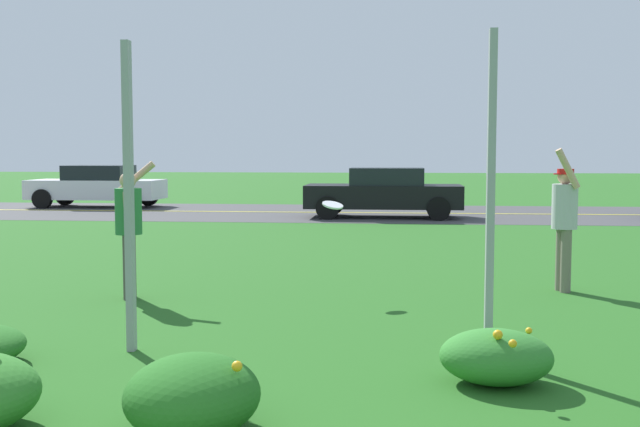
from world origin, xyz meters
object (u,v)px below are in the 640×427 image
at_px(person_catcher_red_cap_gray_shirt, 564,216).
at_px(car_black_center_left, 384,192).
at_px(sign_post_near_path, 129,198).
at_px(person_thrower_green_shirt, 129,223).
at_px(frisbee_white, 333,205).
at_px(sign_post_by_roadside, 491,196).
at_px(car_white_center_right, 97,186).

bearing_deg(person_catcher_red_cap_gray_shirt, car_black_center_left, 102.71).
xyz_separation_m(sign_post_near_path, person_catcher_red_cap_gray_shirt, (4.75, 3.62, -0.43)).
xyz_separation_m(person_thrower_green_shirt, car_black_center_left, (3.04, 12.75, -0.24)).
bearing_deg(car_black_center_left, frisbee_white, -92.15).
bearing_deg(person_catcher_red_cap_gray_shirt, sign_post_near_path, -142.71).
xyz_separation_m(sign_post_by_roadside, car_black_center_left, (-1.23, 15.18, -0.75)).
distance_m(sign_post_by_roadside, car_black_center_left, 15.25).
xyz_separation_m(sign_post_near_path, car_black_center_left, (2.12, 15.28, -0.72)).
xyz_separation_m(sign_post_near_path, person_thrower_green_shirt, (-0.92, 2.53, -0.48)).
bearing_deg(frisbee_white, car_black_center_left, 87.85).
height_order(sign_post_near_path, person_thrower_green_shirt, sign_post_near_path).
distance_m(person_catcher_red_cap_gray_shirt, car_black_center_left, 11.96).
height_order(frisbee_white, car_white_center_right, car_white_center_right).
bearing_deg(sign_post_near_path, sign_post_by_roadside, 1.69).
xyz_separation_m(sign_post_near_path, car_white_center_right, (-7.86, 18.54, -0.72)).
relative_size(person_thrower_green_shirt, car_black_center_left, 0.39).
bearing_deg(sign_post_near_path, person_thrower_green_shirt, 110.09).
bearing_deg(sign_post_near_path, frisbee_white, 61.45).
bearing_deg(car_white_center_right, sign_post_near_path, -67.02).
distance_m(sign_post_by_roadside, person_thrower_green_shirt, 4.94).
bearing_deg(car_white_center_right, car_black_center_left, -18.09).
xyz_separation_m(sign_post_near_path, sign_post_by_roadside, (3.34, 0.10, 0.03)).
bearing_deg(car_black_center_left, person_thrower_green_shirt, -103.41).
bearing_deg(car_white_center_right, sign_post_by_roadside, -58.72).
bearing_deg(sign_post_by_roadside, person_catcher_red_cap_gray_shirt, 68.24).
distance_m(sign_post_by_roadside, person_catcher_red_cap_gray_shirt, 3.81).
relative_size(sign_post_near_path, sign_post_by_roadside, 0.98).
bearing_deg(person_catcher_red_cap_gray_shirt, car_white_center_right, 130.19).
height_order(sign_post_near_path, car_black_center_left, sign_post_near_path).
relative_size(person_thrower_green_shirt, car_white_center_right, 0.39).
distance_m(frisbee_white, car_black_center_left, 12.25).
relative_size(person_catcher_red_cap_gray_shirt, frisbee_white, 6.74).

